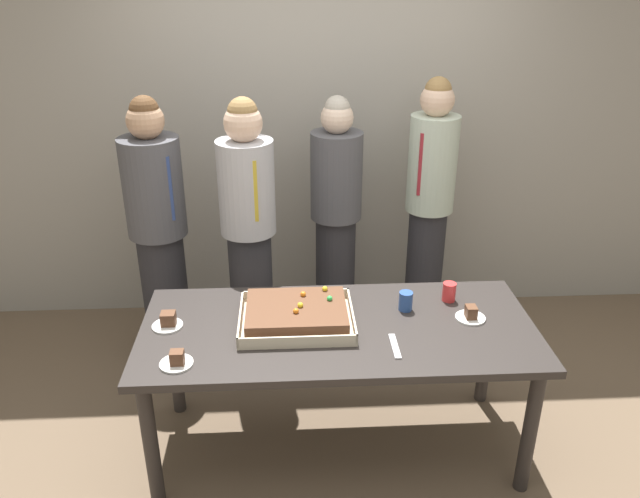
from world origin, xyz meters
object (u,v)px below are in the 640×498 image
object	(u,v)px
party_table	(338,341)
person_far_right_suit	(249,234)
cake_server_utensil	(395,346)
person_green_shirt_behind	(336,220)
drink_cup_nearest	(449,292)
sheet_cake	(297,315)
plated_slice_near_left	(177,361)
person_serving_front	(429,207)
plated_slice_far_left	(471,315)
person_striped_tie_right	(158,231)
drink_cup_middle	(406,301)
plated_slice_near_right	(168,322)

from	to	relation	value
party_table	person_far_right_suit	distance (m)	0.97
person_far_right_suit	cake_server_utensil	bearing A→B (deg)	16.39
person_green_shirt_behind	person_far_right_suit	xyz separation A→B (m)	(-0.54, -0.30, 0.04)
drink_cup_nearest	sheet_cake	bearing A→B (deg)	-167.35
party_table	plated_slice_near_left	size ratio (longest dim) A/B	12.89
drink_cup_nearest	person_serving_front	size ratio (longest dim) A/B	0.06
plated_slice_near_left	plated_slice_far_left	distance (m)	1.44
party_table	drink_cup_nearest	size ratio (longest dim) A/B	19.34
party_table	sheet_cake	bearing A→B (deg)	167.47
person_striped_tie_right	sheet_cake	bearing A→B (deg)	0.02
party_table	person_green_shirt_behind	bearing A→B (deg)	86.16
party_table	person_striped_tie_right	size ratio (longest dim) A/B	1.14
drink_cup_middle	person_green_shirt_behind	size ratio (longest dim) A/B	0.06
sheet_cake	cake_server_utensil	world-z (taller)	sheet_cake
drink_cup_middle	person_striped_tie_right	distance (m)	1.59
person_serving_front	person_far_right_suit	bearing A→B (deg)	-35.62
drink_cup_middle	drink_cup_nearest	bearing A→B (deg)	18.94
drink_cup_nearest	person_serving_front	bearing A→B (deg)	85.12
cake_server_utensil	person_striped_tie_right	size ratio (longest dim) A/B	0.12
drink_cup_nearest	drink_cup_middle	bearing A→B (deg)	-161.06
plated_slice_near_left	person_far_right_suit	size ratio (longest dim) A/B	0.09
party_table	drink_cup_middle	size ratio (longest dim) A/B	19.34
party_table	person_serving_front	distance (m)	1.33
drink_cup_middle	person_far_right_suit	bearing A→B (deg)	140.90
plated_slice_far_left	drink_cup_middle	bearing A→B (deg)	160.61
plated_slice_near_right	person_serving_front	size ratio (longest dim) A/B	0.09
party_table	plated_slice_far_left	bearing A→B (deg)	2.83
plated_slice_near_right	person_far_right_suit	world-z (taller)	person_far_right_suit
plated_slice_near_left	plated_slice_near_right	distance (m)	0.34
person_green_shirt_behind	plated_slice_near_right	bearing A→B (deg)	-25.81
plated_slice_near_left	plated_slice_far_left	size ratio (longest dim) A/B	1.00
plated_slice_near_left	person_striped_tie_right	size ratio (longest dim) A/B	0.09
party_table	sheet_cake	size ratio (longest dim) A/B	3.46
drink_cup_middle	person_far_right_suit	world-z (taller)	person_far_right_suit
cake_server_utensil	person_far_right_suit	xyz separation A→B (m)	(-0.72, 1.00, 0.14)
plated_slice_near_right	person_striped_tie_right	xyz separation A→B (m)	(-0.19, 0.88, 0.11)
sheet_cake	drink_cup_middle	distance (m)	0.57
sheet_cake	person_serving_front	world-z (taller)	person_serving_front
person_serving_front	person_green_shirt_behind	size ratio (longest dim) A/B	1.06
person_serving_front	person_striped_tie_right	distance (m)	1.71
person_striped_tie_right	plated_slice_near_right	bearing A→B (deg)	-30.58
person_serving_front	plated_slice_far_left	bearing A→B (deg)	38.69
drink_cup_nearest	person_striped_tie_right	bearing A→B (deg)	156.54
person_serving_front	drink_cup_middle	bearing A→B (deg)	21.15
plated_slice_far_left	person_serving_front	xyz separation A→B (m)	(0.01, 1.09, 0.16)
plated_slice_near_left	person_green_shirt_behind	xyz separation A→B (m)	(0.81, 1.39, 0.09)
cake_server_utensil	person_serving_front	bearing A→B (deg)	71.88
party_table	drink_cup_middle	world-z (taller)	drink_cup_middle
party_table	cake_server_utensil	distance (m)	0.33
plated_slice_far_left	drink_cup_middle	xyz separation A→B (m)	(-0.31, 0.11, 0.03)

